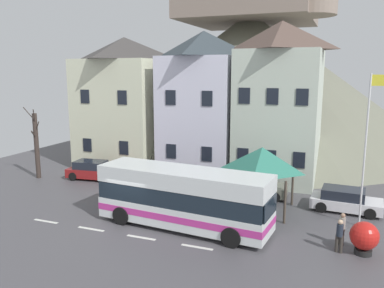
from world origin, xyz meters
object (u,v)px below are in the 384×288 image
Objects in this scene: townhouse_00 at (126,102)px; flagpole at (367,141)px; parked_car_02 at (255,186)px; pedestrian_01 at (340,235)px; parked_car_03 at (170,180)px; parked_car_00 at (92,170)px; townhouse_02 at (279,103)px; bare_tree_00 at (36,145)px; harbour_buoy at (364,237)px; townhouse_01 at (203,103)px; bus_shelter at (262,160)px; parked_car_01 at (345,200)px; hilltop_castle at (249,73)px; transit_bus at (183,198)px; public_bench at (247,192)px; pedestrian_00 at (342,227)px.

flagpole is (19.17, -8.15, -0.90)m from townhouse_00.
pedestrian_01 is (5.40, -6.83, 0.18)m from parked_car_02.
parked_car_00 is at bearing -8.08° from parked_car_03.
townhouse_02 is 7.42× the size of pedestrian_01.
pedestrian_01 is 0.20× the size of flagpole.
townhouse_00 reaches higher than parked_car_00.
pedestrian_01 is 0.29× the size of bare_tree_00.
bare_tree_00 is at bearing 166.78° from pedestrian_01.
parked_car_03 is 13.76m from harbour_buoy.
townhouse_01 reaches higher than bare_tree_00.
parked_car_03 is 0.85× the size of bare_tree_00.
parked_car_00 is at bearing 160.32° from pedestrian_01.
bare_tree_00 is at bearing 177.10° from bus_shelter.
parked_car_01 is at bearing 109.75° from flagpole.
hilltop_castle reaches higher than flagpole.
parked_car_02 is 9.24m from harbour_buoy.
harbour_buoy is at bearing 12.04° from pedestrian_01.
transit_bus is at bearing -140.89° from parked_car_01.
parked_car_01 is 6.00m from pedestrian_01.
parked_car_01 is (11.16, -22.20, -7.38)m from hilltop_castle.
transit_bus is 6.43× the size of public_bench.
public_bench is (5.08, -5.68, -5.21)m from townhouse_01.
parked_car_00 is (-7.12, -21.74, -7.35)m from hilltop_castle.
townhouse_02 reaches higher than pedestrian_00.
parked_car_03 is (-5.92, -0.58, -0.06)m from parked_car_02.
harbour_buoy is (0.81, -5.77, 0.18)m from parked_car_01.
hilltop_castle is (-6.19, 16.64, 2.12)m from townhouse_02.
townhouse_02 is at bearing 14.48° from parked_car_00.
parked_car_03 is at bearing 5.48° from bare_tree_00.
bus_shelter is at bearing 143.07° from pedestrian_00.
hilltop_castle is 31.07m from pedestrian_01.
public_bench is 8.28m from flagpole.
transit_bus is at bearing 113.63° from parked_car_03.
townhouse_00 is 6.86× the size of pedestrian_00.
townhouse_01 is at bearing 109.71° from transit_bus.
flagpole is (1.05, 3.76, 3.78)m from pedestrian_01.
parked_car_00 is at bearing 176.83° from parked_car_02.
pedestrian_00 reaches higher than parked_car_01.
townhouse_02 is 0.29× the size of hilltop_castle.
bare_tree_00 is (-22.29, 4.35, 1.69)m from pedestrian_00.
transit_bus is 6.31m from public_bench.
harbour_buoy is (1.05, 0.22, -0.03)m from pedestrian_01.
townhouse_01 reaches higher than public_bench.
pedestrian_01 is (4.73, -11.56, -5.04)m from townhouse_02.
pedestrian_00 is (11.42, -5.40, 0.28)m from parked_car_03.
pedestrian_01 is 1.07× the size of public_bench.
townhouse_01 reaches higher than pedestrian_00.
townhouse_02 is 2.76× the size of parked_car_02.
pedestrian_01 is at bearing 3.78° from transit_bus.
parked_car_01 is 0.96× the size of parked_car_02.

